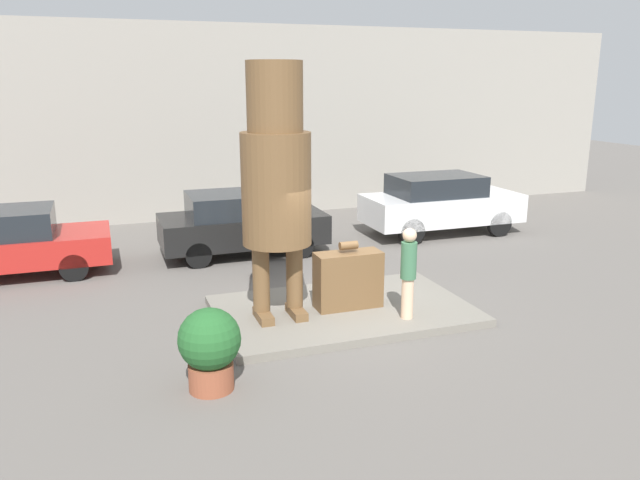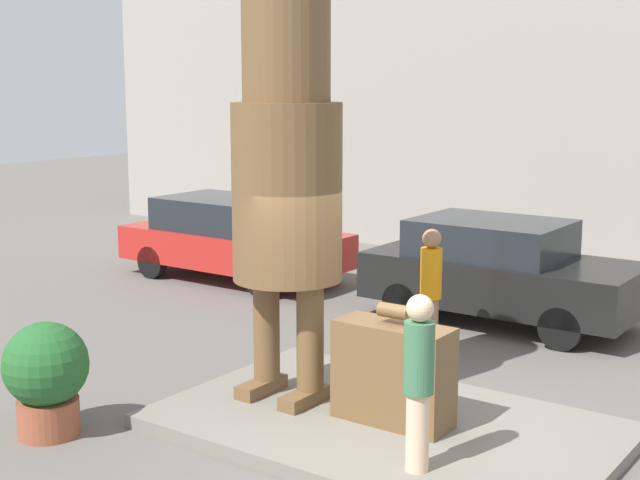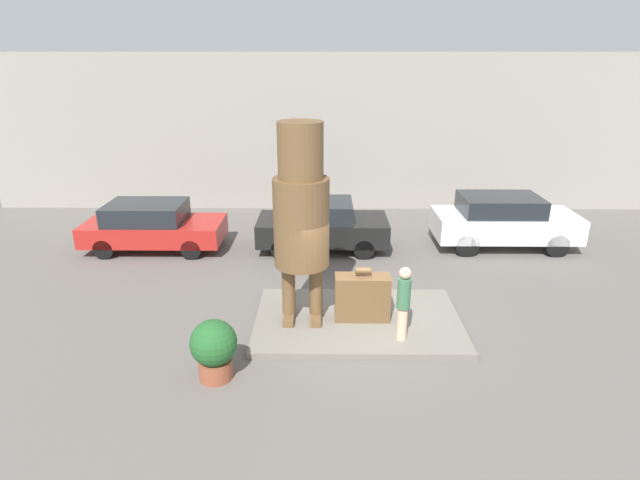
% 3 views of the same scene
% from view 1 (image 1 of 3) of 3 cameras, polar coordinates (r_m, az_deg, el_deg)
% --- Properties ---
extents(ground_plane, '(60.00, 60.00, 0.00)m').
position_cam_1_polar(ground_plane, '(11.87, 2.13, -6.80)').
color(ground_plane, '#605B56').
extents(pedestal, '(4.71, 3.01, 0.15)m').
position_cam_1_polar(pedestal, '(11.84, 2.13, -6.47)').
color(pedestal, slate).
rests_on(pedestal, ground_plane).
extents(building_backdrop, '(28.00, 0.60, 5.98)m').
position_cam_1_polar(building_backdrop, '(20.30, -7.92, 10.62)').
color(building_backdrop, gray).
rests_on(building_backdrop, ground_plane).
extents(statue_figure, '(1.21, 1.21, 4.46)m').
position_cam_1_polar(statue_figure, '(10.74, -4.04, 6.15)').
color(statue_figure, brown).
rests_on(statue_figure, pedestal).
extents(giant_suitcase, '(1.25, 0.50, 1.27)m').
position_cam_1_polar(giant_suitcase, '(11.66, 2.59, -3.62)').
color(giant_suitcase, brown).
rests_on(giant_suitcase, pedestal).
extents(tourist, '(0.28, 0.28, 1.66)m').
position_cam_1_polar(tourist, '(11.11, 8.09, -2.69)').
color(tourist, beige).
rests_on(tourist, pedestal).
extents(parked_car_red, '(4.31, 1.86, 1.53)m').
position_cam_1_polar(parked_car_red, '(15.53, -26.82, -0.16)').
color(parked_car_red, '#B2231E').
rests_on(parked_car_red, ground_plane).
extents(parked_car_black, '(4.08, 1.86, 1.58)m').
position_cam_1_polar(parked_car_black, '(15.77, -7.26, 1.61)').
color(parked_car_black, black).
rests_on(parked_car_black, ground_plane).
extents(parked_car_white, '(4.45, 1.87, 1.70)m').
position_cam_1_polar(parked_car_white, '(18.09, 10.93, 3.37)').
color(parked_car_white, silver).
rests_on(parked_car_white, ground_plane).
extents(planter_pot, '(0.89, 0.89, 1.22)m').
position_cam_1_polar(planter_pot, '(9.03, -10.05, -9.53)').
color(planter_pot, brown).
rests_on(planter_pot, ground_plane).
extents(worker_hivis, '(0.29, 0.29, 1.72)m').
position_cam_1_polar(worker_hivis, '(13.80, -5.77, 0.31)').
color(worker_hivis, '#A87A56').
rests_on(worker_hivis, ground_plane).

